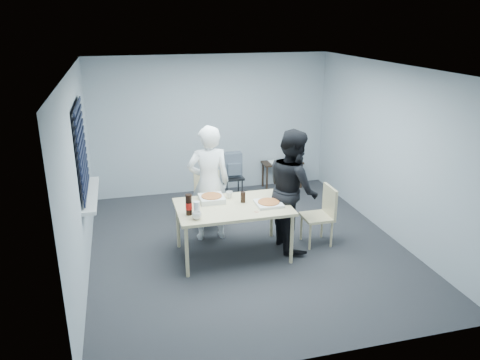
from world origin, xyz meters
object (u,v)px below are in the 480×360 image
object	(u,v)px
person_black	(293,189)
side_table	(282,166)
stool	(233,182)
mug_b	(229,195)
mug_a	(197,216)
chair_right	(323,211)
person_white	(209,183)
backpack	(233,165)
dining_table	(233,210)
chair_far	(208,195)
soda_bottle	(189,205)

from	to	relation	value
person_black	side_table	world-z (taller)	person_black
stool	mug_b	bearing A→B (deg)	-105.45
mug_a	chair_right	bearing A→B (deg)	10.25
mug_a	person_white	bearing A→B (deg)	70.03
backpack	mug_a	bearing A→B (deg)	-120.18
dining_table	chair_far	world-z (taller)	chair_far
dining_table	chair_right	xyz separation A→B (m)	(1.38, 0.03, -0.19)
chair_right	person_black	world-z (taller)	person_black
chair_far	soda_bottle	world-z (taller)	soda_bottle
side_table	soda_bottle	size ratio (longest dim) A/B	2.81
dining_table	stool	distance (m)	2.04
stool	mug_b	distance (m)	1.76
chair_far	chair_right	xyz separation A→B (m)	(1.51, -1.09, 0.00)
side_table	stool	distance (m)	1.26
person_black	soda_bottle	distance (m)	1.56
chair_far	dining_table	bearing A→B (deg)	-83.02
stool	mug_b	xyz separation A→B (m)	(-0.46, -1.65, 0.42)
chair_right	backpack	bearing A→B (deg)	115.09
stool	chair_far	bearing A→B (deg)	-126.24
person_black	person_white	bearing A→B (deg)	63.57
mug_b	soda_bottle	xyz separation A→B (m)	(-0.66, -0.46, 0.09)
chair_right	soda_bottle	xyz separation A→B (m)	(-2.01, -0.18, 0.38)
dining_table	soda_bottle	xyz separation A→B (m)	(-0.63, -0.15, 0.19)
mug_a	chair_far	bearing A→B (deg)	73.63
mug_b	person_white	bearing A→B (deg)	125.49
stool	backpack	world-z (taller)	backpack
person_white	mug_b	size ratio (longest dim) A/B	17.70
dining_table	side_table	distance (m)	2.98
person_white	mug_b	world-z (taller)	person_white
dining_table	backpack	distance (m)	2.00
dining_table	soda_bottle	distance (m)	0.68
person_black	stool	distance (m)	1.99
dining_table	mug_a	bearing A→B (deg)	-150.06
dining_table	mug_b	bearing A→B (deg)	85.37
chair_right	stool	distance (m)	2.13
chair_right	backpack	world-z (taller)	backpack
person_black	mug_a	world-z (taller)	person_black
soda_bottle	mug_b	bearing A→B (deg)	34.70
side_table	stool	size ratio (longest dim) A/B	1.58
chair_right	mug_b	bearing A→B (deg)	168.45
chair_right	backpack	size ratio (longest dim) A/B	2.00
person_white	mug_a	size ratio (longest dim) A/B	14.39
chair_right	mug_b	distance (m)	1.41
mug_a	soda_bottle	distance (m)	0.21
mug_b	chair_far	bearing A→B (deg)	101.26
dining_table	person_white	size ratio (longest dim) A/B	0.88
person_white	backpack	xyz separation A→B (m)	(0.69, 1.31, -0.17)
mug_a	stool	bearing A→B (deg)	65.48
chair_far	soda_bottle	bearing A→B (deg)	-111.43
dining_table	chair_far	distance (m)	1.14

